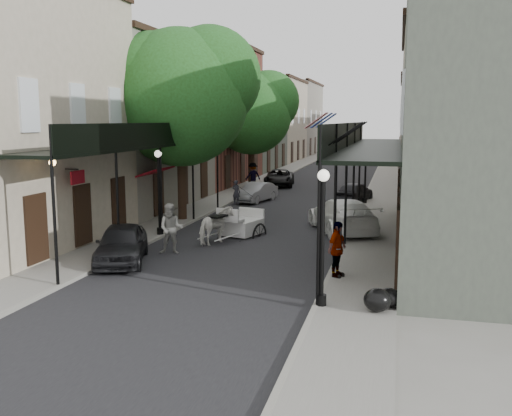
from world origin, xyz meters
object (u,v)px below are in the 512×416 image
Objects in this scene: tree_far at (256,110)px; lamppost_right_far at (365,171)px; tree_near at (189,92)px; carriage at (247,213)px; pedestrian_sidewalk_right at (337,249)px; car_right_near at (342,216)px; pedestrian_walking at (171,229)px; lamppost_left at (159,191)px; car_left_mid at (256,192)px; car_right_far at (354,192)px; lamppost_right_near at (322,236)px; horse at (217,226)px; pedestrian_sidewalk_left at (253,176)px; car_left_far at (279,178)px; car_left_near at (121,244)px.

lamppost_right_far is at bearing -36.51° from tree_far.
carriage is (3.66, -2.68, -5.49)m from tree_near.
pedestrian_sidewalk_right is at bearing -37.45° from carriage.
pedestrian_walking is at bearing 21.85° from car_right_near.
lamppost_left is 1.01× the size of car_left_mid.
tree_near is 2.53× the size of car_right_far.
lamppost_right_far is (0.00, 20.00, 0.00)m from lamppost_right_near.
car_left_mid is (1.50, 11.61, -1.45)m from lamppost_left.
lamppost_right_near is 21.06m from car_right_far.
carriage is (3.56, 1.50, -1.05)m from lamppost_left.
tree_near is at bearing -87.88° from car_left_mid.
carriage is (3.71, -16.68, -4.84)m from tree_far.
lamppost_right_far is (8.30, 7.82, -4.44)m from tree_near.
pedestrian_sidewalk_right is at bearing 158.58° from horse.
pedestrian_sidewalk_right reaches higher than car_right_far.
pedestrian_sidewalk_left reaches higher than horse.
tree_far is at bearing 118.32° from car_left_mid.
car_left_far is at bearing 103.93° from lamppost_right_near.
lamppost_right_far is 1.45× the size of carriage.
pedestrian_walking is 1.08× the size of pedestrian_sidewalk_right.
pedestrian_sidewalk_left is 0.53× the size of car_left_mid.
tree_far is 10.59m from car_right_far.
pedestrian_sidewalk_right is (6.59, -2.19, 0.04)m from pedestrian_walking.
horse is 0.39× the size of car_left_far.
tree_near is 2.35× the size of car_left_near.
tree_far is 2.32× the size of lamppost_right_near.
pedestrian_sidewalk_left reaches higher than car_right_far.
pedestrian_walking reaches higher than horse.
car_right_far is at bearing -91.94° from horse.
car_left_near is (-7.70, -16.58, -1.35)m from lamppost_right_far.
tree_far is 17.76m from carriage.
car_left_mid is 0.96× the size of car_right_far.
tree_near is 2.60× the size of lamppost_left.
tree_near is 13.02m from car_right_far.
car_right_far is at bearing 57.81° from pedestrian_walking.
pedestrian_walking is at bearing -96.56° from carriage.
car_right_near is (-0.60, 8.02, -0.24)m from pedestrian_sidewalk_right.
pedestrian_walking is 19.89m from pedestrian_sidewalk_left.
car_right_near is (-0.50, -9.00, -1.27)m from lamppost_right_far.
tree_far is 2.35× the size of car_left_mid.
lamppost_right_near reaches higher than car_left_near.
lamppost_left is 1.89× the size of pedestrian_walking.
car_left_far is at bearing -91.84° from car_right_near.
lamppost_left is 1.00× the size of lamppost_right_far.
pedestrian_sidewalk_right is at bearing -47.62° from tree_near.
car_left_mid is at bearing 108.86° from lamppost_right_near.
car_left_near reaches higher than car_right_far.
pedestrian_sidewalk_left is (-3.66, 15.47, 0.09)m from carriage.
horse is 0.93× the size of pedestrian_walking.
pedestrian_sidewalk_left is 1.08× the size of pedestrian_sidewalk_right.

